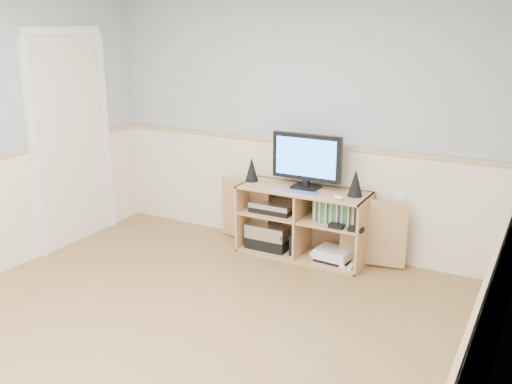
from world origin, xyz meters
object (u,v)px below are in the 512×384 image
monitor (307,159)px  game_consoles (333,255)px  media_cabinet (305,220)px  keyboard (300,193)px

monitor → game_consoles: size_ratio=1.46×
media_cabinet → keyboard: keyboard is taller
monitor → keyboard: (0.03, -0.19, -0.27)m
monitor → media_cabinet: bearing=90.0°
media_cabinet → game_consoles: size_ratio=4.16×
media_cabinet → monitor: size_ratio=2.85×
media_cabinet → keyboard: (0.03, -0.19, 0.32)m
keyboard → game_consoles: bearing=19.7°
monitor → game_consoles: (0.31, -0.06, -0.86)m
game_consoles → keyboard: bearing=-156.0°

